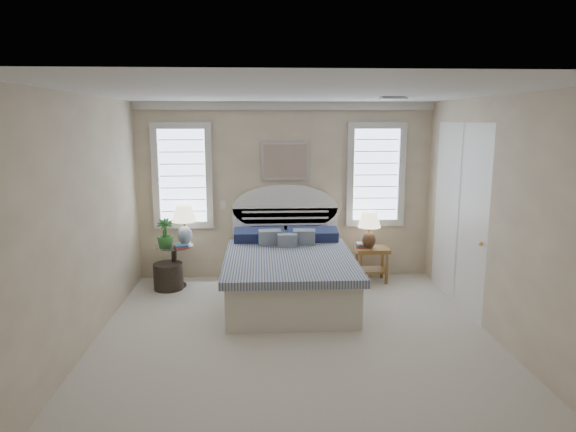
% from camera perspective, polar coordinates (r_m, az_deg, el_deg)
% --- Properties ---
extents(floor, '(4.50, 5.00, 0.01)m').
position_cam_1_polar(floor, '(5.85, 0.89, -13.90)').
color(floor, beige).
rests_on(floor, ground).
extents(ceiling, '(4.50, 5.00, 0.01)m').
position_cam_1_polar(ceiling, '(5.33, 0.98, 13.53)').
color(ceiling, silver).
rests_on(ceiling, wall_back).
extents(wall_back, '(4.50, 0.02, 2.70)m').
position_cam_1_polar(wall_back, '(7.90, -0.34, 2.76)').
color(wall_back, tan).
rests_on(wall_back, floor).
extents(wall_left, '(0.02, 5.00, 2.70)m').
position_cam_1_polar(wall_left, '(5.74, -22.11, -1.01)').
color(wall_left, tan).
rests_on(wall_left, floor).
extents(wall_right, '(0.02, 5.00, 2.70)m').
position_cam_1_polar(wall_right, '(6.02, 22.81, -0.54)').
color(wall_right, tan).
rests_on(wall_right, floor).
extents(crown_molding, '(4.50, 0.08, 0.12)m').
position_cam_1_polar(crown_molding, '(7.79, -0.34, 12.16)').
color(crown_molding, silver).
rests_on(crown_molding, wall_back).
extents(hvac_vent, '(0.30, 0.20, 0.02)m').
position_cam_1_polar(hvac_vent, '(6.32, 11.64, 12.68)').
color(hvac_vent, '#B2B2B2').
rests_on(hvac_vent, ceiling).
extents(switch_plate, '(0.08, 0.01, 0.12)m').
position_cam_1_polar(switch_plate, '(7.92, -7.21, 1.24)').
color(switch_plate, silver).
rests_on(switch_plate, wall_back).
extents(window_left, '(0.90, 0.06, 1.60)m').
position_cam_1_polar(window_left, '(7.92, -11.63, 4.39)').
color(window_left, silver).
rests_on(window_left, wall_back).
extents(window_right, '(0.90, 0.06, 1.60)m').
position_cam_1_polar(window_right, '(8.04, 9.72, 4.54)').
color(window_right, silver).
rests_on(window_right, wall_back).
extents(painting, '(0.74, 0.04, 0.58)m').
position_cam_1_polar(painting, '(7.81, -0.33, 6.14)').
color(painting, silver).
rests_on(painting, wall_back).
extents(closet_door, '(0.02, 1.80, 2.40)m').
position_cam_1_polar(closet_door, '(7.12, 18.42, 0.13)').
color(closet_door, white).
rests_on(closet_door, floor).
extents(bed, '(1.72, 2.28, 1.47)m').
position_cam_1_polar(bed, '(7.08, 0.08, -6.16)').
color(bed, beige).
rests_on(bed, floor).
extents(side_table_left, '(0.56, 0.56, 0.63)m').
position_cam_1_polar(side_table_left, '(7.75, -12.50, -4.94)').
color(side_table_left, black).
rests_on(side_table_left, floor).
extents(nightstand_right, '(0.50, 0.40, 0.53)m').
position_cam_1_polar(nightstand_right, '(7.92, 9.26, -4.49)').
color(nightstand_right, brown).
rests_on(nightstand_right, floor).
extents(floor_pot, '(0.54, 0.54, 0.38)m').
position_cam_1_polar(floor_pot, '(7.71, -13.15, -6.53)').
color(floor_pot, black).
rests_on(floor_pot, floor).
extents(lamp_left, '(0.38, 0.38, 0.58)m').
position_cam_1_polar(lamp_left, '(7.67, -11.46, -0.46)').
color(lamp_left, silver).
rests_on(lamp_left, side_table_left).
extents(lamp_right, '(0.44, 0.44, 0.56)m').
position_cam_1_polar(lamp_right, '(7.77, 9.01, -1.10)').
color(lamp_right, black).
rests_on(lamp_right, nightstand_right).
extents(potted_plant, '(0.26, 0.26, 0.42)m').
position_cam_1_polar(potted_plant, '(7.49, -13.52, -1.92)').
color(potted_plant, '#28652E').
rests_on(potted_plant, side_table_left).
extents(books_left, '(0.22, 0.19, 0.05)m').
position_cam_1_polar(books_left, '(7.47, -11.77, -3.36)').
color(books_left, '#A6292E').
rests_on(books_left, side_table_left).
extents(books_right, '(0.19, 0.13, 0.08)m').
position_cam_1_polar(books_right, '(7.84, 8.26, -3.24)').
color(books_right, '#A6292E').
rests_on(books_right, nightstand_right).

